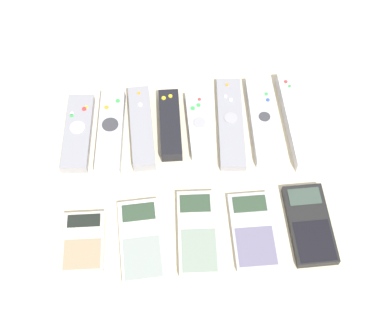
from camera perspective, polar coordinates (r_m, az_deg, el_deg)
The scene contains 14 objects.
ground_plane at distance 1.00m, azimuth 0.13°, elevation -1.96°, with size 3.00×3.00×0.00m, color beige.
remote_0 at distance 1.07m, azimuth -12.06°, elevation 3.74°, with size 0.06×0.18×0.02m.
remote_1 at distance 1.06m, azimuth -8.66°, elevation 3.87°, with size 0.06×0.19×0.03m.
remote_2 at distance 1.06m, azimuth -5.41°, elevation 4.33°, with size 0.05×0.19×0.03m.
remote_3 at distance 1.06m, azimuth -2.34°, elevation 4.67°, with size 0.04×0.16×0.03m.
remote_4 at distance 1.06m, azimuth 0.80°, elevation 4.61°, with size 0.05×0.15×0.02m.
remote_5 at distance 1.07m, azimuth 4.14°, elevation 4.84°, with size 0.06×0.22×0.02m.
remote_6 at distance 1.08m, azimuth 7.69°, elevation 5.05°, with size 0.06×0.20×0.02m.
remote_7 at distance 1.08m, azimuth 11.24°, elevation 5.06°, with size 0.05×0.22×0.03m.
calculator_0 at distance 0.96m, azimuth -11.50°, elevation -7.73°, with size 0.08×0.11×0.02m.
calculator_1 at distance 0.95m, azimuth -5.45°, elevation -7.68°, with size 0.08×0.16×0.02m.
calculator_2 at distance 0.95m, azimuth 0.53°, elevation -6.90°, with size 0.07×0.16×0.02m.
calculator_3 at distance 0.96m, azimuth 6.53°, elevation -6.60°, with size 0.08×0.14×0.01m.
calculator_4 at distance 0.98m, azimuth 12.43°, elevation -5.88°, with size 0.08×0.15×0.02m.
Camera 1 is at (-0.04, -0.47, 0.88)m, focal length 50.00 mm.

